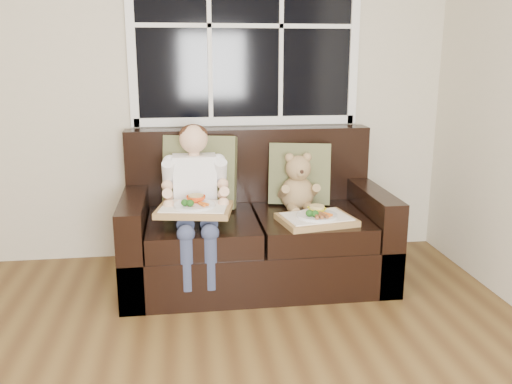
{
  "coord_description": "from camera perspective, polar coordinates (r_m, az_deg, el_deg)",
  "views": [
    {
      "loc": [
        0.33,
        -1.4,
        1.46
      ],
      "look_at": [
        0.78,
        1.85,
        0.62
      ],
      "focal_mm": 38.0,
      "sensor_mm": 36.0,
      "label": 1
    }
  ],
  "objects": [
    {
      "name": "child",
      "position": [
        3.39,
        -6.4,
        0.45
      ],
      "size": [
        0.4,
        0.6,
        0.9
      ],
      "color": "white",
      "rests_on": "loveseat"
    },
    {
      "name": "window_back",
      "position": [
        3.91,
        -1.13,
        17.09
      ],
      "size": [
        1.62,
        0.04,
        1.37
      ],
      "color": "black",
      "rests_on": "room_walls"
    },
    {
      "name": "tray_right",
      "position": [
        3.36,
        6.37,
        -2.75
      ],
      "size": [
        0.49,
        0.41,
        0.1
      ],
      "rotation": [
        0.0,
        0.0,
        0.18
      ],
      "color": "#A4814A",
      "rests_on": "loveseat"
    },
    {
      "name": "pillow_right",
      "position": [
        3.74,
        4.61,
        1.91
      ],
      "size": [
        0.45,
        0.28,
        0.43
      ],
      "rotation": [
        -0.21,
        0.0,
        -0.23
      ],
      "color": "olive",
      "rests_on": "loveseat"
    },
    {
      "name": "teddy_bear",
      "position": [
        3.61,
        4.43,
        0.6
      ],
      "size": [
        0.23,
        0.3,
        0.4
      ],
      "rotation": [
        0.0,
        0.0,
        0.03
      ],
      "color": "#9D8653",
      "rests_on": "loveseat"
    },
    {
      "name": "pillow_left",
      "position": [
        3.65,
        -5.91,
        2.09
      ],
      "size": [
        0.52,
        0.32,
        0.5
      ],
      "rotation": [
        -0.21,
        0.0,
        -0.23
      ],
      "color": "olive",
      "rests_on": "loveseat"
    },
    {
      "name": "tray_left",
      "position": [
        3.23,
        -6.48,
        -1.65
      ],
      "size": [
        0.49,
        0.41,
        0.1
      ],
      "rotation": [
        0.0,
        0.0,
        -0.19
      ],
      "color": "#A4814A",
      "rests_on": "child"
    },
    {
      "name": "loveseat",
      "position": [
        3.63,
        -0.17,
        -4.15
      ],
      "size": [
        1.7,
        0.92,
        0.96
      ],
      "color": "black",
      "rests_on": "ground"
    }
  ]
}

